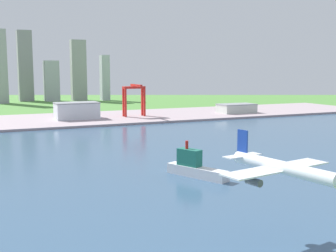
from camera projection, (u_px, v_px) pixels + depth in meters
The scene contains 9 objects.
ground_plane at pixel (118, 147), 327.91m from camera, with size 2400.00×2400.00×0.00m, color #4F883B.
water_bay at pixel (146, 163), 273.72m from camera, with size 840.00×360.00×0.15m, color #385675.
industrial_pier at pixel (68, 120), 499.32m from camera, with size 840.00×140.00×2.50m, color #A6949A.
airplane_landing at pixel (283, 168), 141.56m from camera, with size 44.47×47.28×14.90m.
ferry_boat at pixel (194, 167), 237.98m from camera, with size 22.24×37.84×19.58m.
port_crane_red at pixel (134, 93), 518.33m from camera, with size 26.74×34.80×39.29m.
warehouse_main at pixel (77, 110), 495.33m from camera, with size 49.47×29.19×19.21m.
warehouse_annex at pixel (236, 108), 565.15m from camera, with size 48.24×28.56×11.81m.
distant_skyline at pixel (22, 74), 785.40m from camera, with size 330.02×70.64×131.26m.
Camera 1 is at (-97.81, -10.14, 59.59)m, focal length 45.67 mm.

